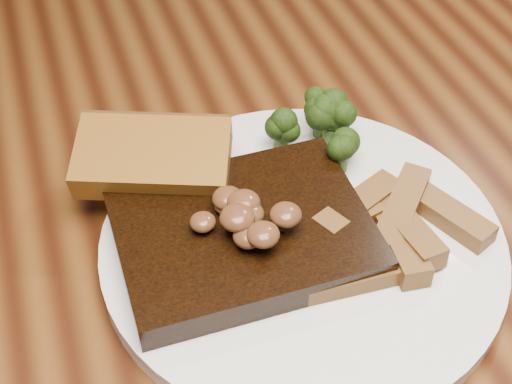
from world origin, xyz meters
TOP-DOWN VIEW (x-y plane):
  - dining_table at (0.00, 0.00)m, footprint 1.60×0.90m
  - plate at (0.03, -0.02)m, footprint 0.34×0.34m
  - steak at (-0.01, -0.01)m, footprint 0.17×0.13m
  - steak_bone at (-0.01, -0.07)m, footprint 0.14×0.01m
  - mushroom_pile at (-0.01, -0.02)m, footprint 0.06×0.06m
  - garlic_bread at (-0.06, 0.06)m, footprint 0.13×0.10m
  - potato_wedges at (0.08, -0.04)m, footprint 0.10×0.10m
  - broccoli_cluster at (0.07, 0.07)m, footprint 0.07×0.07m

SIDE VIEW (x-z plane):
  - dining_table at x=0.00m, z-range 0.28..1.03m
  - plate at x=0.03m, z-range 0.75..0.76m
  - steak_bone at x=-0.01m, z-range 0.76..0.78m
  - potato_wedges at x=0.08m, z-range 0.76..0.79m
  - garlic_bread at x=-0.06m, z-range 0.76..0.79m
  - steak at x=-0.01m, z-range 0.76..0.79m
  - broccoli_cluster at x=0.07m, z-range 0.76..0.80m
  - mushroom_pile at x=-0.01m, z-range 0.79..0.82m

